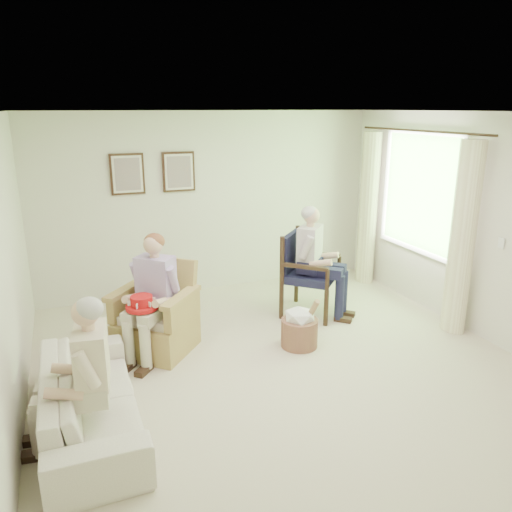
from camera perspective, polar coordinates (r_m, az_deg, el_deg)
name	(u,v)px	position (r m, az deg, el deg)	size (l,w,h in m)	color
floor	(288,373)	(5.32, 3.69, -13.16)	(5.50, 5.50, 0.00)	beige
back_wall	(210,203)	(7.32, -5.26, 6.02)	(5.00, 0.04, 2.60)	silver
left_wall	(3,285)	(4.41, -26.95, -2.93)	(0.04, 5.50, 2.60)	silver
right_wall	(490,230)	(6.27, 25.16, 2.70)	(0.04, 5.50, 2.60)	silver
ceiling	(294,112)	(4.62, 4.31, 16.10)	(5.00, 5.50, 0.02)	white
window	(420,190)	(7.05, 18.25, 7.21)	(0.13, 2.50, 1.63)	#2D6B23
curtain_left	(462,240)	(6.33, 22.51, 1.74)	(0.34, 0.34, 2.30)	#FFF6C7
curtain_right	(368,209)	(7.82, 12.68, 5.25)	(0.34, 0.34, 2.30)	#FFF6C7
framed_print_left	(127,174)	(6.98, -14.49, 9.05)	(0.45, 0.05, 0.55)	#382114
framed_print_right	(179,172)	(7.10, -8.81, 9.49)	(0.45, 0.05, 0.55)	#382114
wicker_armchair	(155,323)	(5.75, -11.43, -7.52)	(0.78, 0.78, 1.00)	tan
wood_armchair	(308,269)	(6.63, 5.94, -1.51)	(0.69, 0.65, 1.07)	black
sofa	(90,398)	(4.60, -18.42, -15.18)	(0.75, 1.92, 0.56)	#EFE2CE
person_wicker	(155,289)	(5.46, -11.45, -3.68)	(0.40, 0.63, 1.33)	beige
person_dark	(315,254)	(6.41, 6.73, 0.24)	(0.40, 0.63, 1.42)	#1A1A3A
person_sofa	(87,369)	(4.17, -18.72, -12.12)	(0.42, 0.62, 1.24)	beige
red_hat	(142,304)	(5.34, -12.92, -5.34)	(0.34, 0.34, 0.14)	red
hatbox	(300,327)	(5.76, 5.02, -8.04)	(0.47, 0.47, 0.62)	tan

